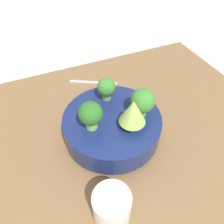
{
  "coord_description": "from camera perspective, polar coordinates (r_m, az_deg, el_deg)",
  "views": [
    {
      "loc": [
        0.14,
        0.34,
        0.54
      ],
      "look_at": [
        -0.02,
        -0.02,
        0.14
      ],
      "focal_mm": 35.0,
      "sensor_mm": 36.0,
      "label": 1
    }
  ],
  "objects": [
    {
      "name": "ground_plane",
      "position": [
        0.66,
        -0.66,
        -10.16
      ],
      "size": [
        6.0,
        6.0,
        0.0
      ],
      "primitive_type": "plane",
      "color": "silver"
    },
    {
      "name": "table",
      "position": [
        0.64,
        -0.68,
        -9.11
      ],
      "size": [
        1.06,
        0.81,
        0.04
      ],
      "color": "brown",
      "rests_on": "ground_plane"
    },
    {
      "name": "bowl",
      "position": [
        0.6,
        0.0,
        -3.6
      ],
      "size": [
        0.26,
        0.26,
        0.08
      ],
      "color": "navy",
      "rests_on": "table"
    },
    {
      "name": "romanesco_piece_far",
      "position": [
        0.52,
        5.49,
        -0.03
      ],
      "size": [
        0.07,
        0.07,
        0.09
      ],
      "color": "#609347",
      "rests_on": "bowl"
    },
    {
      "name": "broccoli_floret_right",
      "position": [
        0.52,
        -5.59,
        -0.61
      ],
      "size": [
        0.06,
        0.06,
        0.08
      ],
      "color": "#7AB256",
      "rests_on": "bowl"
    },
    {
      "name": "broccoli_floret_left",
      "position": [
        0.56,
        7.8,
        3.05
      ],
      "size": [
        0.06,
        0.06,
        0.08
      ],
      "color": "#7AB256",
      "rests_on": "bowl"
    },
    {
      "name": "broccoli_floret_front",
      "position": [
        0.61,
        -1.49,
        6.31
      ],
      "size": [
        0.05,
        0.05,
        0.07
      ],
      "color": "#609347",
      "rests_on": "bowl"
    },
    {
      "name": "cup",
      "position": [
        0.49,
        -0.06,
        -23.56
      ],
      "size": [
        0.08,
        0.08,
        0.09
      ],
      "color": "silver",
      "rests_on": "table"
    },
    {
      "name": "fork",
      "position": [
        0.81,
        -4.91,
        7.65
      ],
      "size": [
        0.16,
        0.09,
        0.01
      ],
      "color": "#B2B2B7",
      "rests_on": "table"
    }
  ]
}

